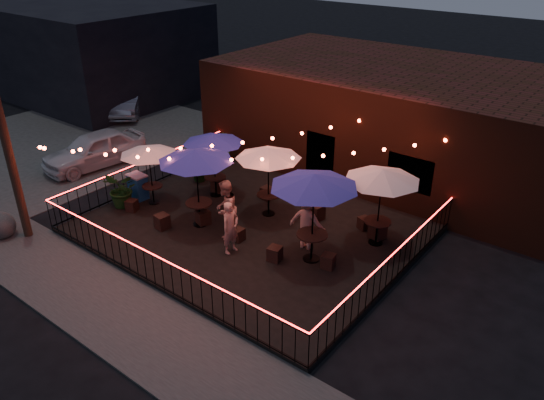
# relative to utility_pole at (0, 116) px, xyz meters

# --- Properties ---
(ground) EXTENTS (110.00, 110.00, 0.00)m
(ground) POSITION_rel_utility_pole_xyz_m (5.40, 2.60, -4.00)
(ground) COLOR black
(ground) RESTS_ON ground
(patio) EXTENTS (10.00, 8.00, 0.15)m
(patio) POSITION_rel_utility_pole_xyz_m (5.40, 4.60, -3.92)
(patio) COLOR black
(patio) RESTS_ON ground
(sidewalk) EXTENTS (18.00, 2.50, 0.05)m
(sidewalk) POSITION_rel_utility_pole_xyz_m (5.40, -0.65, -3.98)
(sidewalk) COLOR #3D3B39
(sidewalk) RESTS_ON ground
(parking_lot) EXTENTS (11.00, 12.00, 0.02)m
(parking_lot) POSITION_rel_utility_pole_xyz_m (-6.60, 6.60, -3.99)
(parking_lot) COLOR #3D3B39
(parking_lot) RESTS_ON ground
(brick_building) EXTENTS (14.00, 8.00, 4.00)m
(brick_building) POSITION_rel_utility_pole_xyz_m (6.40, 12.59, -2.00)
(brick_building) COLOR #391B0F
(brick_building) RESTS_ON ground
(background_building) EXTENTS (12.00, 9.00, 5.00)m
(background_building) POSITION_rel_utility_pole_xyz_m (-12.60, 11.60, -1.50)
(background_building) COLOR black
(background_building) RESTS_ON ground
(utility_pole) EXTENTS (0.26, 0.26, 8.00)m
(utility_pole) POSITION_rel_utility_pole_xyz_m (0.00, 0.00, 0.00)
(utility_pole) COLOR #382516
(utility_pole) RESTS_ON ground
(fence_front) EXTENTS (10.00, 0.04, 1.04)m
(fence_front) POSITION_rel_utility_pole_xyz_m (5.40, 0.60, -3.34)
(fence_front) COLOR black
(fence_front) RESTS_ON patio
(fence_left) EXTENTS (0.04, 8.00, 1.04)m
(fence_left) POSITION_rel_utility_pole_xyz_m (0.40, 4.60, -3.34)
(fence_left) COLOR black
(fence_left) RESTS_ON patio
(fence_right) EXTENTS (0.04, 8.00, 1.04)m
(fence_right) POSITION_rel_utility_pole_xyz_m (10.40, 4.60, -3.34)
(fence_right) COLOR black
(fence_right) RESTS_ON patio
(festoon_lights) EXTENTS (10.02, 8.72, 1.32)m
(festoon_lights) POSITION_rel_utility_pole_xyz_m (4.39, 4.30, -1.48)
(festoon_lights) COLOR #FD4225
(festoon_lights) RESTS_ON ground
(cafe_table_0) EXTENTS (2.48, 2.48, 2.14)m
(cafe_table_0) POSITION_rel_utility_pole_xyz_m (1.60, 3.83, -1.89)
(cafe_table_0) COLOR black
(cafe_table_0) RESTS_ON patio
(cafe_table_1) EXTENTS (2.29, 2.29, 2.35)m
(cafe_table_1) POSITION_rel_utility_pole_xyz_m (2.92, 5.62, -1.71)
(cafe_table_1) COLOR black
(cafe_table_1) RESTS_ON patio
(cafe_table_2) EXTENTS (2.91, 2.91, 2.62)m
(cafe_table_2) POSITION_rel_utility_pole_xyz_m (3.98, 3.74, -1.46)
(cafe_table_2) COLOR black
(cafe_table_2) RESTS_ON patio
(cafe_table_3) EXTENTS (2.37, 2.37, 2.39)m
(cafe_table_3) POSITION_rel_utility_pole_xyz_m (5.30, 5.67, -1.67)
(cafe_table_3) COLOR black
(cafe_table_3) RESTS_ON patio
(cafe_table_4) EXTENTS (2.93, 2.93, 2.74)m
(cafe_table_4) POSITION_rel_utility_pole_xyz_m (7.99, 4.27, -1.35)
(cafe_table_4) COLOR black
(cafe_table_4) RESTS_ON patio
(cafe_table_5) EXTENTS (2.30, 2.30, 2.48)m
(cafe_table_5) POSITION_rel_utility_pole_xyz_m (9.05, 6.24, -1.59)
(cafe_table_5) COLOR black
(cafe_table_5) RESTS_ON patio
(bistro_chair_0) EXTENTS (0.43, 0.43, 0.40)m
(bistro_chair_0) POSITION_rel_utility_pole_xyz_m (1.48, 2.98, -3.65)
(bistro_chair_0) COLOR black
(bistro_chair_0) RESTS_ON patio
(bistro_chair_1) EXTENTS (0.45, 0.45, 0.47)m
(bistro_chair_1) POSITION_rel_utility_pole_xyz_m (3.19, 2.82, -3.61)
(bistro_chair_1) COLOR black
(bistro_chair_1) RESTS_ON patio
(bistro_chair_2) EXTENTS (0.37, 0.37, 0.40)m
(bistro_chair_2) POSITION_rel_utility_pole_xyz_m (1.47, 6.49, -3.65)
(bistro_chair_2) COLOR black
(bistro_chair_2) RESTS_ON patio
(bistro_chair_3) EXTENTS (0.43, 0.43, 0.49)m
(bistro_chair_3) POSITION_rel_utility_pole_xyz_m (2.80, 5.87, -3.60)
(bistro_chair_3) COLOR black
(bistro_chair_3) RESTS_ON patio
(bistro_chair_4) EXTENTS (0.51, 0.51, 0.47)m
(bistro_chair_4) POSITION_rel_utility_pole_xyz_m (4.03, 3.83, -3.61)
(bistro_chair_4) COLOR black
(bistro_chair_4) RESTS_ON patio
(bistro_chair_5) EXTENTS (0.34, 0.34, 0.40)m
(bistro_chair_5) POSITION_rel_utility_pole_xyz_m (5.60, 3.77, -3.65)
(bistro_chair_5) COLOR black
(bistro_chair_5) RESTS_ON patio
(bistro_chair_6) EXTENTS (0.41, 0.41, 0.45)m
(bistro_chair_6) POSITION_rel_utility_pole_xyz_m (4.56, 6.52, -3.62)
(bistro_chair_6) COLOR black
(bistro_chair_6) RESTS_ON patio
(bistro_chair_7) EXTENTS (0.50, 0.50, 0.52)m
(bistro_chair_7) POSITION_rel_utility_pole_xyz_m (6.77, 6.37, -3.59)
(bistro_chair_7) COLOR black
(bistro_chair_7) RESTS_ON patio
(bistro_chair_8) EXTENTS (0.43, 0.43, 0.44)m
(bistro_chair_8) POSITION_rel_utility_pole_xyz_m (7.18, 3.58, -3.63)
(bistro_chair_8) COLOR black
(bistro_chair_8) RESTS_ON patio
(bistro_chair_9) EXTENTS (0.42, 0.42, 0.42)m
(bistro_chair_9) POSITION_rel_utility_pole_xyz_m (8.61, 4.22, -3.64)
(bistro_chair_9) COLOR black
(bistro_chair_9) RESTS_ON patio
(bistro_chair_10) EXTENTS (0.44, 0.44, 0.40)m
(bistro_chair_10) POSITION_rel_utility_pole_xyz_m (8.33, 6.79, -3.65)
(bistro_chair_10) COLOR black
(bistro_chair_10) RESTS_ON patio
(bistro_chair_11) EXTENTS (0.52, 0.52, 0.52)m
(bistro_chair_11) POSITION_rel_utility_pole_xyz_m (8.95, 6.52, -3.59)
(bistro_chair_11) COLOR black
(bistro_chair_11) RESTS_ON patio
(patron_a) EXTENTS (0.43, 0.62, 1.63)m
(patron_a) POSITION_rel_utility_pole_xyz_m (5.87, 3.15, -3.03)
(patron_a) COLOR tan
(patron_a) RESTS_ON patio
(patron_b) EXTENTS (0.98, 1.10, 1.86)m
(patron_b) POSITION_rel_utility_pole_xyz_m (5.11, 3.78, -2.92)
(patron_b) COLOR tan
(patron_b) RESTS_ON patio
(patron_c) EXTENTS (1.27, 0.85, 1.84)m
(patron_c) POSITION_rel_utility_pole_xyz_m (7.51, 4.73, -2.93)
(patron_c) COLOR beige
(patron_c) RESTS_ON patio
(potted_shrub_a) EXTENTS (1.33, 1.20, 1.30)m
(potted_shrub_a) POSITION_rel_utility_pole_xyz_m (1.00, 3.01, -3.20)
(potted_shrub_a) COLOR #17360B
(potted_shrub_a) RESTS_ON patio
(potted_shrub_b) EXTENTS (0.77, 0.63, 1.35)m
(potted_shrub_b) POSITION_rel_utility_pole_xyz_m (1.65, 6.12, -3.17)
(potted_shrub_b) COLOR #1D3A13
(potted_shrub_b) RESTS_ON patio
(potted_shrub_c) EXTENTS (0.88, 0.88, 1.32)m
(potted_shrub_c) POSITION_rel_utility_pole_xyz_m (1.19, 7.76, -3.19)
(potted_shrub_c) COLOR #0B380C
(potted_shrub_c) RESTS_ON patio
(cooler) EXTENTS (0.73, 0.55, 0.91)m
(cooler) POSITION_rel_utility_pole_xyz_m (0.90, 3.75, -3.39)
(cooler) COLOR #1958A1
(cooler) RESTS_ON patio
(car_white) EXTENTS (2.24, 4.41, 1.44)m
(car_white) POSITION_rel_utility_pole_xyz_m (-3.06, 4.78, -3.28)
(car_white) COLOR silver
(car_white) RESTS_ON ground
(car_silver) EXTENTS (4.24, 4.46, 1.51)m
(car_silver) POSITION_rel_utility_pole_xyz_m (-7.75, 10.09, -3.25)
(car_silver) COLOR #9D9DA5
(car_silver) RESTS_ON ground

